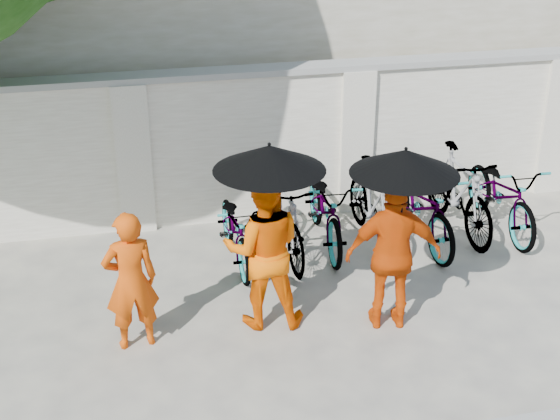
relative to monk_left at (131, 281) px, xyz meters
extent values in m
plane|color=#B9B299|center=(1.19, -0.39, -0.75)|extent=(80.00, 80.00, 0.00)
cube|color=white|center=(2.19, 2.81, 0.25)|extent=(20.00, 0.30, 2.00)
cube|color=beige|center=(3.19, 6.61, 0.85)|extent=(14.00, 6.00, 3.20)
imported|color=#DA4707|center=(0.00, 0.00, 0.00)|extent=(0.59, 0.43, 1.50)
imported|color=#FF6401|center=(1.38, 0.13, 0.13)|extent=(0.96, 0.80, 1.76)
cylinder|color=black|center=(1.43, 0.05, 0.71)|extent=(0.02, 0.02, 0.93)
cone|color=black|center=(1.43, 0.05, 1.17)|extent=(1.12, 1.12, 0.26)
imported|color=#DA4707|center=(2.68, -0.22, 0.10)|extent=(1.05, 0.58, 1.69)
cylinder|color=black|center=(2.70, -0.30, 0.68)|extent=(0.02, 0.02, 0.95)
cone|color=black|center=(2.70, -0.30, 1.16)|extent=(1.08, 1.08, 0.25)
imported|color=#9A9A9A|center=(1.32, 1.52, -0.31)|extent=(0.62, 1.69, 0.88)
imported|color=#9A9A9A|center=(1.92, 1.52, -0.22)|extent=(0.57, 1.79, 1.06)
imported|color=#9A9A9A|center=(2.51, 1.73, -0.26)|extent=(0.79, 1.92, 0.99)
imported|color=#9A9A9A|center=(3.11, 1.65, -0.22)|extent=(0.53, 1.79, 1.07)
imported|color=#9A9A9A|center=(3.71, 1.54, -0.24)|extent=(0.80, 1.99, 1.03)
imported|color=#9A9A9A|center=(4.30, 1.71, -0.18)|extent=(0.61, 1.92, 1.14)
imported|color=#9A9A9A|center=(4.90, 1.65, -0.25)|extent=(0.71, 1.94, 1.01)
camera|label=1|loc=(-0.02, -6.87, 3.93)|focal=50.00mm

